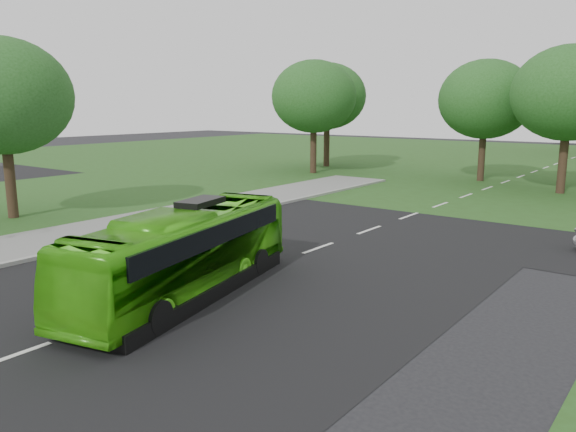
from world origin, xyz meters
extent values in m
plane|color=black|center=(0.00, 0.00, 0.00)|extent=(160.00, 160.00, 0.00)
cube|color=black|center=(0.00, 20.00, 0.01)|extent=(14.00, 120.00, 0.01)
cube|color=black|center=(0.00, 14.00, 0.01)|extent=(80.00, 12.00, 0.01)
cube|color=silver|center=(0.00, 15.00, 0.02)|extent=(0.15, 90.00, 0.01)
cube|color=#284C19|center=(0.00, 45.00, 0.01)|extent=(120.00, 60.00, 0.01)
cube|color=#284C19|center=(-20.00, 5.00, 0.01)|extent=(18.00, 60.00, 0.01)
cylinder|color=black|center=(-14.19, 26.24, 1.70)|extent=(0.51, 0.51, 3.40)
ellipsoid|color=#1F4B19|center=(-14.19, 26.24, 6.11)|extent=(6.76, 6.76, 5.74)
cylinder|color=black|center=(-1.67, 29.53, 1.60)|extent=(0.48, 0.48, 3.20)
ellipsoid|color=#1F4B19|center=(-1.67, 29.53, 5.84)|extent=(6.59, 6.59, 5.60)
cylinder|color=black|center=(4.31, 26.58, 1.71)|extent=(0.51, 0.51, 3.42)
ellipsoid|color=#1F4B19|center=(4.31, 26.58, 6.14)|extent=(6.80, 6.80, 5.78)
cylinder|color=black|center=(-16.13, 31.16, 1.74)|extent=(0.52, 0.52, 3.49)
ellipsoid|color=#1F4B19|center=(-16.13, 31.16, 6.23)|extent=(6.84, 6.84, 5.81)
cylinder|color=black|center=(-15.26, 2.00, 1.62)|extent=(0.49, 0.49, 3.25)
ellipsoid|color=#1F4B19|center=(-15.26, 2.00, 5.83)|extent=(6.45, 6.45, 5.48)
imported|color=#46BB15|center=(-0.06, -0.73, 1.24)|extent=(4.06, 9.17, 2.49)
camera|label=1|loc=(11.65, -11.34, 5.36)|focal=35.00mm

